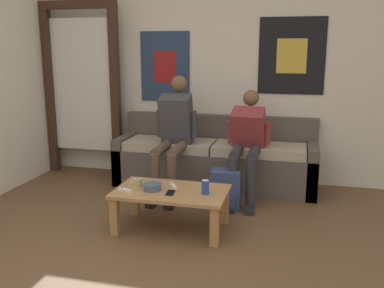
{
  "coord_description": "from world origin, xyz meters",
  "views": [
    {
      "loc": [
        1.16,
        -2.27,
        1.61
      ],
      "look_at": [
        0.18,
        1.66,
        0.68
      ],
      "focal_mm": 40.0,
      "sensor_mm": 36.0,
      "label": 1
    }
  ],
  "objects_px": {
    "person_seated_adult": "(174,131)",
    "ceramic_bowl": "(152,186)",
    "pillar_candle": "(137,183)",
    "game_controller_far_center": "(173,186)",
    "person_seated_teen": "(247,140)",
    "coffee_table": "(171,197)",
    "game_controller_near_left": "(125,190)",
    "game_controller_near_right": "(137,181)",
    "couch": "(215,161)",
    "drink_can_blue": "(205,187)",
    "backpack": "(226,190)",
    "cell_phone": "(170,193)"
  },
  "relations": [
    {
      "from": "person_seated_adult",
      "to": "ceramic_bowl",
      "type": "bearing_deg",
      "value": -84.34
    },
    {
      "from": "pillar_candle",
      "to": "game_controller_far_center",
      "type": "relative_size",
      "value": 0.63
    },
    {
      "from": "person_seated_adult",
      "to": "person_seated_teen",
      "type": "bearing_deg",
      "value": 1.23
    },
    {
      "from": "coffee_table",
      "to": "person_seated_adult",
      "type": "xyz_separation_m",
      "value": [
        -0.26,
        0.98,
        0.4
      ]
    },
    {
      "from": "game_controller_near_left",
      "to": "game_controller_near_right",
      "type": "distance_m",
      "value": 0.27
    },
    {
      "from": "game_controller_near_left",
      "to": "game_controller_near_right",
      "type": "height_order",
      "value": "same"
    },
    {
      "from": "couch",
      "to": "game_controller_near_right",
      "type": "distance_m",
      "value": 1.29
    },
    {
      "from": "pillar_candle",
      "to": "game_controller_far_center",
      "type": "distance_m",
      "value": 0.32
    },
    {
      "from": "person_seated_adult",
      "to": "person_seated_teen",
      "type": "height_order",
      "value": "person_seated_adult"
    },
    {
      "from": "pillar_candle",
      "to": "drink_can_blue",
      "type": "xyz_separation_m",
      "value": [
        0.64,
        -0.04,
        0.02
      ]
    },
    {
      "from": "backpack",
      "to": "drink_can_blue",
      "type": "xyz_separation_m",
      "value": [
        -0.07,
        -0.65,
        0.24
      ]
    },
    {
      "from": "person_seated_adult",
      "to": "person_seated_teen",
      "type": "xyz_separation_m",
      "value": [
        0.81,
        0.02,
        -0.07
      ]
    },
    {
      "from": "person_seated_adult",
      "to": "pillar_candle",
      "type": "relative_size",
      "value": 14.49
    },
    {
      "from": "game_controller_near_right",
      "to": "cell_phone",
      "type": "relative_size",
      "value": 1.05
    },
    {
      "from": "cell_phone",
      "to": "couch",
      "type": "bearing_deg",
      "value": 85.06
    },
    {
      "from": "pillar_candle",
      "to": "drink_can_blue",
      "type": "bearing_deg",
      "value": -3.6
    },
    {
      "from": "person_seated_teen",
      "to": "cell_phone",
      "type": "bearing_deg",
      "value": -115.88
    },
    {
      "from": "backpack",
      "to": "game_controller_far_center",
      "type": "relative_size",
      "value": 2.82
    },
    {
      "from": "person_seated_teen",
      "to": "ceramic_bowl",
      "type": "height_order",
      "value": "person_seated_teen"
    },
    {
      "from": "couch",
      "to": "person_seated_teen",
      "type": "xyz_separation_m",
      "value": [
        0.41,
        -0.32,
        0.34
      ]
    },
    {
      "from": "couch",
      "to": "ceramic_bowl",
      "type": "bearing_deg",
      "value": -102.38
    },
    {
      "from": "game_controller_near_left",
      "to": "game_controller_far_center",
      "type": "height_order",
      "value": "same"
    },
    {
      "from": "couch",
      "to": "game_controller_near_right",
      "type": "relative_size",
      "value": 15.69
    },
    {
      "from": "backpack",
      "to": "ceramic_bowl",
      "type": "xyz_separation_m",
      "value": [
        -0.55,
        -0.66,
        0.21
      ]
    },
    {
      "from": "person_seated_teen",
      "to": "drink_can_blue",
      "type": "height_order",
      "value": "person_seated_teen"
    },
    {
      "from": "couch",
      "to": "pillar_candle",
      "type": "bearing_deg",
      "value": -109.43
    },
    {
      "from": "person_seated_adult",
      "to": "game_controller_far_center",
      "type": "distance_m",
      "value": 0.99
    },
    {
      "from": "couch",
      "to": "backpack",
      "type": "distance_m",
      "value": 0.75
    },
    {
      "from": "pillar_candle",
      "to": "game_controller_near_right",
      "type": "relative_size",
      "value": 0.6
    },
    {
      "from": "cell_phone",
      "to": "pillar_candle",
      "type": "bearing_deg",
      "value": 163.77
    },
    {
      "from": "person_seated_teen",
      "to": "game_controller_near_right",
      "type": "height_order",
      "value": "person_seated_teen"
    },
    {
      "from": "game_controller_near_left",
      "to": "game_controller_far_center",
      "type": "xyz_separation_m",
      "value": [
        0.38,
        0.22,
        0.0
      ]
    },
    {
      "from": "person_seated_teen",
      "to": "cell_phone",
      "type": "distance_m",
      "value": 1.24
    },
    {
      "from": "game_controller_far_center",
      "to": "person_seated_adult",
      "type": "bearing_deg",
      "value": 105.74
    },
    {
      "from": "couch",
      "to": "ceramic_bowl",
      "type": "relative_size",
      "value": 14.39
    },
    {
      "from": "person_seated_adult",
      "to": "pillar_candle",
      "type": "height_order",
      "value": "person_seated_adult"
    },
    {
      "from": "game_controller_far_center",
      "to": "ceramic_bowl",
      "type": "bearing_deg",
      "value": -139.4
    },
    {
      "from": "pillar_candle",
      "to": "cell_phone",
      "type": "relative_size",
      "value": 0.63
    },
    {
      "from": "game_controller_near_right",
      "to": "pillar_candle",
      "type": "bearing_deg",
      "value": -64.98
    },
    {
      "from": "coffee_table",
      "to": "cell_phone",
      "type": "relative_size",
      "value": 7.03
    },
    {
      "from": "game_controller_near_right",
      "to": "game_controller_far_center",
      "type": "xyz_separation_m",
      "value": [
        0.37,
        -0.05,
        0.0
      ]
    },
    {
      "from": "person_seated_teen",
      "to": "pillar_candle",
      "type": "height_order",
      "value": "person_seated_teen"
    },
    {
      "from": "couch",
      "to": "game_controller_near_left",
      "type": "height_order",
      "value": "couch"
    },
    {
      "from": "drink_can_blue",
      "to": "cell_phone",
      "type": "relative_size",
      "value": 0.88
    },
    {
      "from": "couch",
      "to": "pillar_candle",
      "type": "relative_size",
      "value": 26.05
    },
    {
      "from": "couch",
      "to": "backpack",
      "type": "bearing_deg",
      "value": -70.49
    },
    {
      "from": "backpack",
      "to": "game_controller_near_left",
      "type": "distance_m",
      "value": 1.1
    },
    {
      "from": "person_seated_adult",
      "to": "cell_phone",
      "type": "xyz_separation_m",
      "value": [
        0.28,
        -1.07,
        -0.33
      ]
    },
    {
      "from": "couch",
      "to": "person_seated_teen",
      "type": "relative_size",
      "value": 2.03
    },
    {
      "from": "couch",
      "to": "drink_can_blue",
      "type": "bearing_deg",
      "value": -82.57
    }
  ]
}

